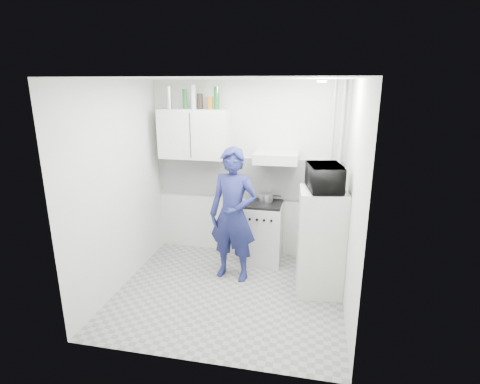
# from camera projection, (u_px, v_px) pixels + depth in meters

# --- Properties ---
(floor) EXTENTS (2.80, 2.80, 0.00)m
(floor) POSITION_uv_depth(u_px,v_px,m) (229.00, 293.00, 4.73)
(floor) COLOR gray
(floor) RESTS_ON ground
(ceiling) EXTENTS (2.80, 2.80, 0.00)m
(ceiling) POSITION_uv_depth(u_px,v_px,m) (227.00, 78.00, 4.01)
(ceiling) COLOR white
(ceiling) RESTS_ON wall_back
(wall_back) EXTENTS (2.80, 0.00, 2.80)m
(wall_back) POSITION_uv_depth(u_px,v_px,m) (248.00, 171.00, 5.54)
(wall_back) COLOR silver
(wall_back) RESTS_ON floor
(wall_left) EXTENTS (0.00, 2.60, 2.60)m
(wall_left) POSITION_uv_depth(u_px,v_px,m) (118.00, 188.00, 4.64)
(wall_left) COLOR silver
(wall_left) RESTS_ON floor
(wall_right) EXTENTS (0.00, 2.60, 2.60)m
(wall_right) POSITION_uv_depth(u_px,v_px,m) (352.00, 202.00, 4.10)
(wall_right) COLOR silver
(wall_right) RESTS_ON floor
(person) EXTENTS (0.72, 0.53, 1.78)m
(person) POSITION_uv_depth(u_px,v_px,m) (233.00, 215.00, 4.89)
(person) COLOR #191E50
(person) RESTS_ON floor
(stove) EXTENTS (0.54, 0.54, 0.87)m
(stove) POSITION_uv_depth(u_px,v_px,m) (263.00, 233.00, 5.50)
(stove) COLOR #B7B4B0
(stove) RESTS_ON floor
(fridge) EXTENTS (0.59, 0.59, 1.33)m
(fridge) POSITION_uv_depth(u_px,v_px,m) (321.00, 242.00, 4.63)
(fridge) COLOR silver
(fridge) RESTS_ON floor
(stove_top) EXTENTS (0.52, 0.52, 0.03)m
(stove_top) POSITION_uv_depth(u_px,v_px,m) (264.00, 204.00, 5.37)
(stove_top) COLOR black
(stove_top) RESTS_ON stove
(saucepan) EXTENTS (0.21, 0.21, 0.11)m
(saucepan) POSITION_uv_depth(u_px,v_px,m) (266.00, 197.00, 5.41)
(saucepan) COLOR silver
(saucepan) RESTS_ON stove_top
(microwave) EXTENTS (0.62, 0.48, 0.31)m
(microwave) POSITION_uv_depth(u_px,v_px,m) (325.00, 178.00, 4.40)
(microwave) COLOR black
(microwave) RESTS_ON fridge
(bottle_a) EXTENTS (0.07, 0.07, 0.31)m
(bottle_a) POSITION_uv_depth(u_px,v_px,m) (169.00, 98.00, 5.30)
(bottle_a) COLOR silver
(bottle_a) RESTS_ON upper_cabinet
(bottle_c) EXTENTS (0.07, 0.07, 0.27)m
(bottle_c) POSITION_uv_depth(u_px,v_px,m) (185.00, 99.00, 5.26)
(bottle_c) COLOR #144C1E
(bottle_c) RESTS_ON upper_cabinet
(bottle_d) EXTENTS (0.07, 0.07, 0.33)m
(bottle_d) POSITION_uv_depth(u_px,v_px,m) (194.00, 97.00, 5.23)
(bottle_d) COLOR #B2B7BC
(bottle_d) RESTS_ON upper_cabinet
(canister_a) EXTENTS (0.08, 0.08, 0.21)m
(canister_a) POSITION_uv_depth(u_px,v_px,m) (200.00, 101.00, 5.22)
(canister_a) COLOR black
(canister_a) RESTS_ON upper_cabinet
(canister_b) EXTENTS (0.09, 0.09, 0.17)m
(canister_b) POSITION_uv_depth(u_px,v_px,m) (210.00, 103.00, 5.20)
(canister_b) COLOR brown
(canister_b) RESTS_ON upper_cabinet
(bottle_e) EXTENTS (0.08, 0.08, 0.31)m
(bottle_e) POSITION_uv_depth(u_px,v_px,m) (217.00, 98.00, 5.16)
(bottle_e) COLOR #144C1E
(bottle_e) RESTS_ON upper_cabinet
(upper_cabinet) EXTENTS (1.00, 0.35, 0.70)m
(upper_cabinet) POSITION_uv_depth(u_px,v_px,m) (194.00, 134.00, 5.37)
(upper_cabinet) COLOR silver
(upper_cabinet) RESTS_ON wall_back
(range_hood) EXTENTS (0.60, 0.50, 0.14)m
(range_hood) POSITION_uv_depth(u_px,v_px,m) (276.00, 157.00, 5.15)
(range_hood) COLOR #B7B4B0
(range_hood) RESTS_ON wall_back
(backsplash) EXTENTS (2.74, 0.03, 0.60)m
(backsplash) POSITION_uv_depth(u_px,v_px,m) (247.00, 178.00, 5.56)
(backsplash) COLOR white
(backsplash) RESTS_ON wall_back
(pipe_a) EXTENTS (0.05, 0.05, 2.60)m
(pipe_a) POSITION_uv_depth(u_px,v_px,m) (338.00, 176.00, 5.22)
(pipe_a) COLOR #B7B4B0
(pipe_a) RESTS_ON floor
(pipe_b) EXTENTS (0.04, 0.04, 2.60)m
(pipe_b) POSITION_uv_depth(u_px,v_px,m) (329.00, 176.00, 5.24)
(pipe_b) COLOR #B7B4B0
(pipe_b) RESTS_ON floor
(ceiling_spot_fixture) EXTENTS (0.10, 0.10, 0.02)m
(ceiling_spot_fixture) POSITION_uv_depth(u_px,v_px,m) (322.00, 81.00, 4.01)
(ceiling_spot_fixture) COLOR white
(ceiling_spot_fixture) RESTS_ON ceiling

